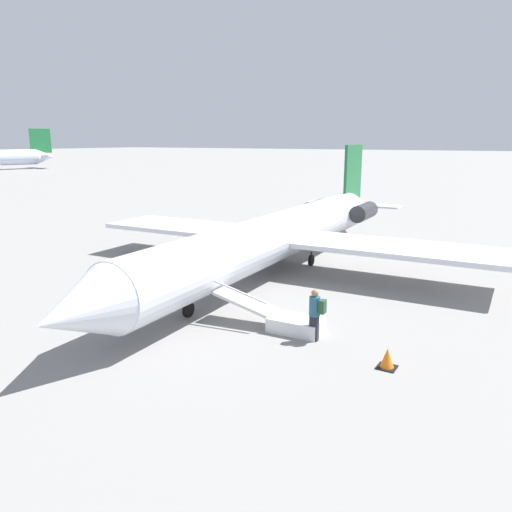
{
  "coord_description": "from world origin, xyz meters",
  "views": [
    {
      "loc": [
        20.94,
        11.39,
        6.42
      ],
      "look_at": [
        3.28,
        0.88,
        1.62
      ],
      "focal_mm": 35.0,
      "sensor_mm": 36.0,
      "label": 1
    }
  ],
  "objects": [
    {
      "name": "ground_plane",
      "position": [
        0.0,
        0.0,
        0.0
      ],
      "size": [
        600.0,
        600.0,
        0.0
      ],
      "primitive_type": "plane",
      "color": "gray"
    },
    {
      "name": "airplane_main",
      "position": [
        -0.85,
        -0.03,
        1.82
      ],
      "size": [
        27.7,
        20.99,
        6.09
      ],
      "rotation": [
        0.0,
        0.0,
        0.04
      ],
      "color": "silver",
      "rests_on": "ground"
    },
    {
      "name": "boarding_stairs",
      "position": [
        6.47,
        3.96,
        0.36
      ],
      "size": [
        1.19,
        4.05,
        1.57
      ],
      "rotation": [
        0.0,
        0.0,
        -1.53
      ],
      "color": "silver",
      "rests_on": "ground"
    },
    {
      "name": "passenger",
      "position": [
        6.81,
        5.23,
        1.0
      ],
      "size": [
        0.36,
        0.55,
        1.74
      ],
      "rotation": [
        0.0,
        0.0,
        -1.53
      ],
      "color": "#23232D",
      "rests_on": "ground"
    },
    {
      "name": "traffic_cone_near_stairs",
      "position": [
        7.59,
        7.85,
        0.28
      ],
      "size": [
        0.55,
        0.55,
        0.6
      ],
      "color": "black",
      "rests_on": "ground"
    }
  ]
}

